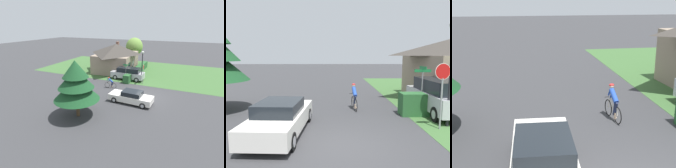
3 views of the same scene
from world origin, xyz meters
TOP-DOWN VIEW (x-y plane):
  - ground_plane at (0.00, 0.00)m, footprint 140.00×140.00m
  - sedan_left_lane at (-2.30, 1.23)m, footprint 2.00×4.77m
  - cyclist at (0.98, 5.19)m, footprint 0.44×1.66m
  - parked_suv_right at (5.47, 4.33)m, footprint 1.95×4.98m
  - stop_sign at (4.33, 1.68)m, footprint 0.68×0.09m
  - street_name_sign at (4.56, 4.34)m, footprint 0.90×0.90m

SIDE VIEW (x-z plane):
  - ground_plane at x=0.00m, z-range 0.00..0.00m
  - sedan_left_lane at x=-2.30m, z-range -0.02..1.34m
  - cyclist at x=0.98m, z-range -0.04..1.47m
  - parked_suv_right at x=5.47m, z-range 0.03..1.89m
  - street_name_sign at x=4.56m, z-range 0.50..3.05m
  - stop_sign at x=4.33m, z-range 0.56..3.37m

